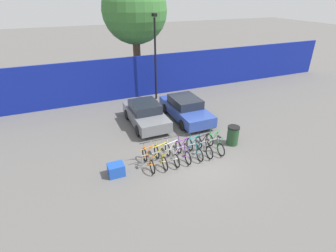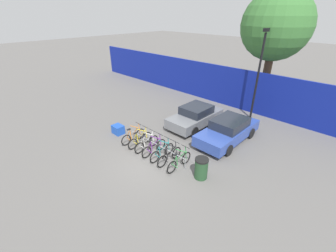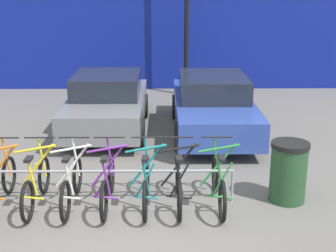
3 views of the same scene
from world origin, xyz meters
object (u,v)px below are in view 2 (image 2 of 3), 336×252
Objects in this scene: bicycle_green at (179,162)px; car_grey at (195,116)px; car_blue at (228,130)px; bike_rack at (156,145)px; bicycle_white at (147,144)px; cargo_crate at (118,129)px; trash_bin at (201,168)px; bicycle_orange at (133,136)px; bicycle_teal at (162,152)px; lamp_post at (259,72)px; bicycle_black at (169,156)px; bicycle_purple at (154,148)px; bicycle_yellow at (140,140)px; tree_behind_hoarding at (276,26)px.

car_grey is (-2.28, 4.18, 0.31)m from bicycle_green.
car_blue is (2.58, -0.21, 0.00)m from car_grey.
car_blue is at bearing 82.84° from bicycle_green.
bike_rack is at bearing -83.06° from car_grey.
bicycle_white is 4.81m from car_blue.
bike_rack is 1.03× the size of car_grey.
trash_bin is at bearing 1.91° from cargo_crate.
bike_rack reaches higher than cargo_crate.
bicycle_orange is (-1.79, -0.15, -0.11)m from bike_rack.
car_grey is at bearing 104.05° from bicycle_teal.
bicycle_green reaches higher than cargo_crate.
lamp_post reaches higher than bike_rack.
bicycle_teal is at bearing -2.60° from bicycle_orange.
bicycle_black is at bearing 177.12° from bicycle_green.
car_grey is (-0.47, 4.18, 0.31)m from bicycle_purple.
bicycle_yellow is at bearing -177.58° from trash_bin.
bicycle_purple is 1.00× the size of bicycle_black.
car_grey and car_blue have the same top height.
bike_rack is 1.15m from bicycle_black.
bicycle_white reaches higher than bike_rack.
lamp_post is at bearing 82.05° from bicycle_teal.
bicycle_black is at bearing -103.49° from car_blue.
bicycle_orange is at bearing -177.16° from bicycle_white.
tree_behind_hoarding is at bearing 99.92° from trash_bin.
bicycle_black is (0.53, 0.00, 0.00)m from bicycle_teal.
trash_bin is (3.46, -4.01, -0.17)m from car_grey.
bike_rack is 8.48m from lamp_post.
bicycle_teal is 4.25m from car_blue.
tree_behind_hoarding reaches higher than trash_bin.
cargo_crate is (-2.81, -4.22, -0.42)m from car_grey.
bicycle_white and bicycle_black have the same top height.
bicycle_teal is at bearing -92.71° from tree_behind_hoarding.
bicycle_yellow is at bearing 0.89° from cargo_crate.
lamp_post reaches higher than bicycle_purple.
bicycle_purple is 4.22m from car_grey.
bicycle_purple is at bearing 177.12° from bicycle_green.
bicycle_black is 1.85m from trash_bin.
bicycle_orange is 0.20× the size of tree_behind_hoarding.
cargo_crate is at bearing -123.67° from car_grey.
cargo_crate is (-4.44, -0.03, -0.10)m from bicycle_black.
bike_rack is 2.41× the size of bicycle_orange.
bicycle_yellow and bicycle_black have the same top height.
lamp_post is at bearing -79.76° from tree_behind_hoarding.
bicycle_purple and bicycle_green have the same top height.
bike_rack is 0.69× the size of lamp_post.
car_blue is (3.88, 3.97, 0.31)m from bicycle_orange.
bicycle_purple and bicycle_teal have the same top height.
bicycle_black is (1.14, -0.15, -0.11)m from bike_rack.
car_grey is 3.91× the size of trash_bin.
bicycle_teal is 2.37m from trash_bin.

